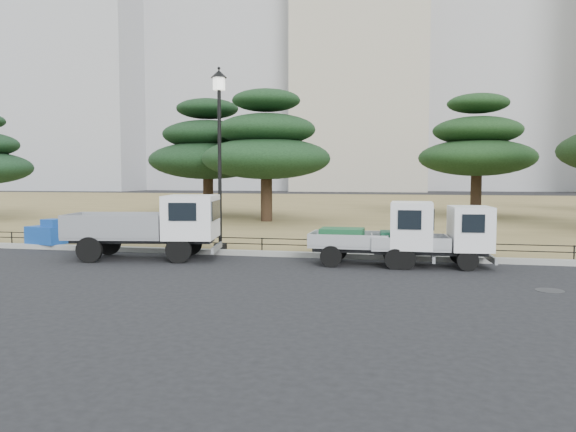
% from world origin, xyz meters
% --- Properties ---
extents(ground, '(220.00, 220.00, 0.00)m').
position_xyz_m(ground, '(0.00, 0.00, 0.00)').
color(ground, black).
extents(lawn, '(120.00, 56.00, 0.15)m').
position_xyz_m(lawn, '(0.00, 30.60, 0.07)').
color(lawn, olive).
rests_on(lawn, ground).
extents(curb, '(120.00, 0.25, 0.16)m').
position_xyz_m(curb, '(0.00, 2.60, 0.08)').
color(curb, gray).
rests_on(curb, ground).
extents(truck_large, '(4.61, 2.48, 1.91)m').
position_xyz_m(truck_large, '(-3.98, 1.29, 1.06)').
color(truck_large, black).
rests_on(truck_large, ground).
extents(truck_kei_front, '(3.34, 1.45, 1.77)m').
position_xyz_m(truck_kei_front, '(2.75, 1.56, 0.88)').
color(truck_kei_front, black).
rests_on(truck_kei_front, ground).
extents(truck_kei_rear, '(3.27, 1.61, 1.66)m').
position_xyz_m(truck_kei_rear, '(4.33, 1.61, 0.83)').
color(truck_kei_rear, black).
rests_on(truck_kei_rear, ground).
extents(street_lamp, '(0.51, 0.51, 5.66)m').
position_xyz_m(street_lamp, '(-2.42, 2.90, 3.97)').
color(street_lamp, black).
rests_on(street_lamp, lawn).
extents(pipe_fence, '(38.00, 0.04, 0.40)m').
position_xyz_m(pipe_fence, '(0.00, 2.75, 0.44)').
color(pipe_fence, black).
rests_on(pipe_fence, lawn).
extents(tarp_pile, '(1.47, 1.21, 0.86)m').
position_xyz_m(tarp_pile, '(-8.67, 2.94, 0.49)').
color(tarp_pile, '#14449E').
rests_on(tarp_pile, lawn).
extents(manhole, '(0.60, 0.60, 0.01)m').
position_xyz_m(manhole, '(6.50, -1.20, 0.01)').
color(manhole, '#2D2D30').
rests_on(manhole, ground).
extents(pine_west_near, '(6.77, 6.77, 6.77)m').
position_xyz_m(pine_west_near, '(-8.02, 16.77, 4.06)').
color(pine_west_near, black).
rests_on(pine_west_near, lawn).
extents(pine_center_left, '(6.64, 6.64, 6.75)m').
position_xyz_m(pine_center_left, '(-3.78, 13.97, 4.05)').
color(pine_center_left, black).
rests_on(pine_center_left, lawn).
extents(pine_center_right, '(6.68, 6.68, 7.09)m').
position_xyz_m(pine_center_right, '(7.23, 20.27, 4.26)').
color(pine_center_right, black).
rests_on(pine_center_right, lawn).
extents(tower_far_west, '(24.00, 20.00, 65.00)m').
position_xyz_m(tower_far_west, '(-55.00, 80.00, 32.50)').
color(tower_far_west, '#A0A0A5').
rests_on(tower_far_west, ground).
extents(tower_center_left, '(22.00, 20.00, 55.00)m').
position_xyz_m(tower_center_left, '(-5.00, 85.00, 27.50)').
color(tower_center_left, '#AAA08C').
rests_on(tower_center_left, ground).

